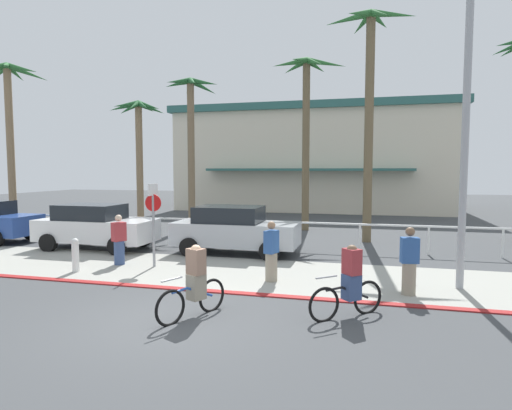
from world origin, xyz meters
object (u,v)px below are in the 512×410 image
object	(u,v)px
palm_tree_0	(9,107)
car_silver_2	(234,229)
palm_tree_4	(369,80)
cyclist_black_1	(350,283)
pedestrian_0	(409,264)
car_white_1	(95,226)
streetlight_curb	(468,115)
pedestrian_1	(271,254)
palm_tree_2	(191,120)
stop_sign_bike_lane	(153,213)
cyclist_blue_0	(194,283)
palm_tree_3	(306,104)
palm_tree_1	(138,130)
bollard_1	(75,255)
pedestrian_2	(119,242)

from	to	relation	value
palm_tree_0	car_silver_2	bearing A→B (deg)	-16.38
palm_tree_4	cyclist_black_1	world-z (taller)	palm_tree_4
car_silver_2	pedestrian_0	xyz separation A→B (m)	(5.54, -3.92, -0.12)
car_white_1	pedestrian_0	bearing A→B (deg)	-17.76
car_silver_2	streetlight_curb	bearing A→B (deg)	-25.46
streetlight_curb	palm_tree_4	bearing A→B (deg)	108.13
pedestrian_1	car_silver_2	bearing A→B (deg)	121.18
palm_tree_2	car_silver_2	size ratio (longest dim) A/B	1.74
stop_sign_bike_lane	pedestrian_0	world-z (taller)	stop_sign_bike_lane
cyclist_blue_0	pedestrian_0	world-z (taller)	pedestrian_0
palm_tree_2	palm_tree_3	bearing A→B (deg)	4.06
palm_tree_0	pedestrian_1	bearing A→B (deg)	-25.79
palm_tree_1	car_silver_2	distance (m)	10.48
palm_tree_2	cyclist_black_1	bearing A→B (deg)	-55.00
bollard_1	palm_tree_3	size ratio (longest dim) A/B	0.12
palm_tree_4	pedestrian_0	xyz separation A→B (m)	(1.03, -7.74, -5.82)
palm_tree_1	cyclist_blue_0	bearing A→B (deg)	-56.71
bollard_1	palm_tree_1	distance (m)	11.70
bollard_1	cyclist_blue_0	xyz separation A→B (m)	(4.84, -2.73, 0.18)
bollard_1	palm_tree_4	bearing A→B (deg)	43.26
palm_tree_1	pedestrian_0	distance (m)	16.93
streetlight_curb	car_silver_2	world-z (taller)	streetlight_curb
stop_sign_bike_lane	car_silver_2	size ratio (longest dim) A/B	0.58
streetlight_curb	palm_tree_1	bearing A→B (deg)	145.88
car_white_1	cyclist_blue_0	xyz separation A→B (m)	(6.54, -6.15, -0.18)
streetlight_curb	cyclist_black_1	xyz separation A→B (m)	(-2.59, -2.55, -3.58)
bollard_1	pedestrian_2	bearing A→B (deg)	59.33
palm_tree_0	pedestrian_1	size ratio (longest dim) A/B	5.15
bollard_1	cyclist_black_1	world-z (taller)	cyclist_black_1
palm_tree_0	palm_tree_2	xyz separation A→B (m)	(8.78, 2.52, -0.62)
car_white_1	palm_tree_3	bearing A→B (deg)	46.22
palm_tree_0	palm_tree_2	bearing A→B (deg)	15.99
pedestrian_0	palm_tree_0	bearing A→B (deg)	157.36
car_silver_2	pedestrian_0	world-z (taller)	car_silver_2
palm_tree_3	pedestrian_0	distance (m)	12.63
palm_tree_1	pedestrian_2	distance (m)	10.86
pedestrian_2	streetlight_curb	bearing A→B (deg)	-3.38
palm_tree_3	cyclist_black_1	size ratio (longest dim) A/B	5.60
streetlight_curb	palm_tree_3	distance (m)	11.47
bollard_1	palm_tree_1	xyz separation A→B (m)	(-3.61, 10.14, 4.58)
bollard_1	palm_tree_3	distance (m)	13.11
car_white_1	cyclist_black_1	bearing A→B (deg)	-29.27
stop_sign_bike_lane	cyclist_blue_0	distance (m)	4.99
palm_tree_1	palm_tree_4	size ratio (longest dim) A/B	0.71
stop_sign_bike_lane	palm_tree_2	bearing A→B (deg)	105.64
pedestrian_0	pedestrian_1	world-z (taller)	pedestrian_0
palm_tree_2	palm_tree_1	bearing A→B (deg)	-178.81
bollard_1	palm_tree_4	xyz separation A→B (m)	(8.15, 7.67, 6.06)
palm_tree_1	pedestrian_0	size ratio (longest dim) A/B	4.04
pedestrian_0	palm_tree_1	bearing A→B (deg)	141.41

